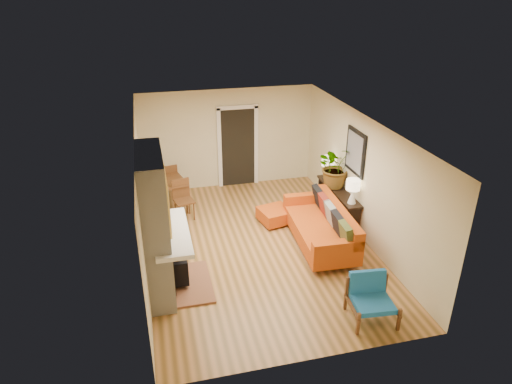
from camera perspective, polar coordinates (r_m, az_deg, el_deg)
room_shell at (r=11.53m, az=0.03°, el=5.69°), size 6.50×6.50×6.50m
fireplace at (r=7.91m, az=-12.13°, el=-4.45°), size 1.09×1.68×2.60m
sofa at (r=9.63m, az=8.46°, el=-4.23°), size 1.10×2.34×0.91m
ottoman at (r=10.40m, az=2.39°, el=-2.87°), size 0.80×0.80×0.34m
blue_chair at (r=7.82m, az=14.12°, el=-12.41°), size 0.78×0.76×0.75m
dining_table at (r=11.06m, az=-10.46°, el=0.86°), size 0.98×1.76×0.92m
console_table at (r=10.58m, az=10.24°, el=-0.47°), size 0.34×1.85×0.72m
lamp_near at (r=9.82m, az=12.02°, el=0.42°), size 0.30×0.30×0.54m
lamp_far at (r=10.99m, az=8.95°, el=3.39°), size 0.30×0.30×0.54m
houseplant at (r=10.50m, az=10.00°, el=3.20°), size 0.99×0.88×1.00m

